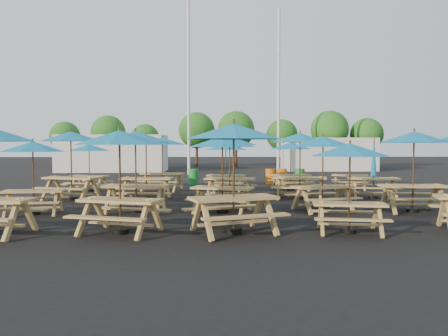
{
  "coord_description": "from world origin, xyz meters",
  "views": [
    {
      "loc": [
        -0.6,
        -16.06,
        2.02
      ],
      "look_at": [
        0.0,
        1.5,
        1.1
      ],
      "focal_mm": 35.0,
      "sensor_mm": 36.0,
      "label": 1
    }
  ],
  "objects_px": {
    "waste_bin_4": "(300,176)",
    "picnic_unit_5": "(136,142)",
    "picnic_unit_6": "(146,143)",
    "picnic_unit_17": "(414,142)",
    "picnic_unit_12": "(350,155)",
    "picnic_unit_18": "(374,173)",
    "waste_bin_3": "(271,176)",
    "picnic_unit_1": "(33,151)",
    "picnic_unit_19": "(350,151)",
    "picnic_unit_4": "(120,144)",
    "picnic_unit_15": "(291,149)",
    "picnic_unit_7": "(162,144)",
    "picnic_unit_10": "(230,145)",
    "waste_bin_0": "(193,177)",
    "picnic_unit_2": "(71,140)",
    "picnic_unit_9": "(222,146)",
    "picnic_unit_13": "(323,146)",
    "picnic_unit_11": "(226,149)",
    "picnic_unit_8": "(234,138)",
    "picnic_unit_14": "(300,142)",
    "picnic_unit_3": "(89,150)",
    "waste_bin_1": "(270,176)",
    "waste_bin_2": "(282,176)"
  },
  "relations": [
    {
      "from": "picnic_unit_3",
      "to": "waste_bin_3",
      "type": "bearing_deg",
      "value": 39.45
    },
    {
      "from": "picnic_unit_2",
      "to": "picnic_unit_9",
      "type": "height_order",
      "value": "picnic_unit_2"
    },
    {
      "from": "picnic_unit_10",
      "to": "picnic_unit_11",
      "type": "relative_size",
      "value": 1.17
    },
    {
      "from": "picnic_unit_17",
      "to": "waste_bin_1",
      "type": "xyz_separation_m",
      "value": [
        -2.99,
        9.53,
        -1.72
      ]
    },
    {
      "from": "picnic_unit_4",
      "to": "picnic_unit_18",
      "type": "height_order",
      "value": "picnic_unit_4"
    },
    {
      "from": "picnic_unit_8",
      "to": "picnic_unit_15",
      "type": "relative_size",
      "value": 1.32
    },
    {
      "from": "picnic_unit_4",
      "to": "picnic_unit_18",
      "type": "xyz_separation_m",
      "value": [
        8.23,
        6.28,
        -1.08
      ]
    },
    {
      "from": "picnic_unit_6",
      "to": "picnic_unit_15",
      "type": "distance_m",
      "value": 6.63
    },
    {
      "from": "picnic_unit_1",
      "to": "picnic_unit_12",
      "type": "height_order",
      "value": "picnic_unit_1"
    },
    {
      "from": "picnic_unit_5",
      "to": "picnic_unit_9",
      "type": "height_order",
      "value": "picnic_unit_5"
    },
    {
      "from": "picnic_unit_6",
      "to": "picnic_unit_5",
      "type": "bearing_deg",
      "value": -82.28
    },
    {
      "from": "picnic_unit_1",
      "to": "picnic_unit_18",
      "type": "height_order",
      "value": "picnic_unit_18"
    },
    {
      "from": "picnic_unit_9",
      "to": "waste_bin_2",
      "type": "bearing_deg",
      "value": 88.66
    },
    {
      "from": "picnic_unit_17",
      "to": "waste_bin_3",
      "type": "relative_size",
      "value": 3.08
    },
    {
      "from": "picnic_unit_11",
      "to": "picnic_unit_15",
      "type": "bearing_deg",
      "value": 9.41
    },
    {
      "from": "waste_bin_0",
      "to": "waste_bin_2",
      "type": "height_order",
      "value": "same"
    },
    {
      "from": "waste_bin_0",
      "to": "waste_bin_4",
      "type": "distance_m",
      "value": 5.52
    },
    {
      "from": "picnic_unit_12",
      "to": "waste_bin_3",
      "type": "xyz_separation_m",
      "value": [
        0.02,
        12.71,
        -1.4
      ]
    },
    {
      "from": "picnic_unit_1",
      "to": "picnic_unit_19",
      "type": "xyz_separation_m",
      "value": [
        11.45,
        6.73,
        -0.1
      ]
    },
    {
      "from": "picnic_unit_9",
      "to": "picnic_unit_13",
      "type": "height_order",
      "value": "same"
    },
    {
      "from": "waste_bin_0",
      "to": "waste_bin_4",
      "type": "relative_size",
      "value": 1.0
    },
    {
      "from": "picnic_unit_11",
      "to": "waste_bin_0",
      "type": "height_order",
      "value": "picnic_unit_11"
    },
    {
      "from": "picnic_unit_4",
      "to": "picnic_unit_6",
      "type": "distance_m",
      "value": 6.34
    },
    {
      "from": "picnic_unit_10",
      "to": "picnic_unit_19",
      "type": "distance_m",
      "value": 6.45
    },
    {
      "from": "picnic_unit_17",
      "to": "picnic_unit_1",
      "type": "bearing_deg",
      "value": -176.3
    },
    {
      "from": "picnic_unit_6",
      "to": "picnic_unit_17",
      "type": "height_order",
      "value": "picnic_unit_17"
    },
    {
      "from": "picnic_unit_6",
      "to": "waste_bin_4",
      "type": "distance_m",
      "value": 9.53
    },
    {
      "from": "picnic_unit_18",
      "to": "waste_bin_4",
      "type": "xyz_separation_m",
      "value": [
        -1.49,
        6.23,
        -0.57
      ]
    },
    {
      "from": "picnic_unit_4",
      "to": "picnic_unit_17",
      "type": "relative_size",
      "value": 1.07
    },
    {
      "from": "picnic_unit_8",
      "to": "picnic_unit_14",
      "type": "height_order",
      "value": "picnic_unit_8"
    },
    {
      "from": "picnic_unit_7",
      "to": "waste_bin_1",
      "type": "distance_m",
      "value": 6.35
    },
    {
      "from": "picnic_unit_8",
      "to": "waste_bin_3",
      "type": "relative_size",
      "value": 3.57
    },
    {
      "from": "picnic_unit_1",
      "to": "picnic_unit_15",
      "type": "bearing_deg",
      "value": 29.17
    },
    {
      "from": "picnic_unit_7",
      "to": "waste_bin_2",
      "type": "distance_m",
      "value": 6.89
    },
    {
      "from": "picnic_unit_7",
      "to": "picnic_unit_10",
      "type": "xyz_separation_m",
      "value": [
        2.84,
        -2.96,
        -0.02
      ]
    },
    {
      "from": "waste_bin_4",
      "to": "picnic_unit_5",
      "type": "bearing_deg",
      "value": -126.66
    },
    {
      "from": "waste_bin_2",
      "to": "waste_bin_4",
      "type": "height_order",
      "value": "same"
    },
    {
      "from": "picnic_unit_3",
      "to": "picnic_unit_10",
      "type": "height_order",
      "value": "picnic_unit_10"
    },
    {
      "from": "picnic_unit_17",
      "to": "waste_bin_0",
      "type": "relative_size",
      "value": 3.08
    },
    {
      "from": "picnic_unit_14",
      "to": "picnic_unit_15",
      "type": "bearing_deg",
      "value": 100.98
    },
    {
      "from": "picnic_unit_12",
      "to": "picnic_unit_18",
      "type": "xyz_separation_m",
      "value": [
        2.99,
        6.37,
        -0.82
      ]
    },
    {
      "from": "picnic_unit_4",
      "to": "picnic_unit_6",
      "type": "height_order",
      "value": "picnic_unit_6"
    },
    {
      "from": "picnic_unit_1",
      "to": "picnic_unit_13",
      "type": "xyz_separation_m",
      "value": [
        8.55,
        0.39,
        0.14
      ]
    },
    {
      "from": "waste_bin_1",
      "to": "waste_bin_4",
      "type": "distance_m",
      "value": 1.55
    },
    {
      "from": "picnic_unit_1",
      "to": "waste_bin_3",
      "type": "distance_m",
      "value": 12.94
    },
    {
      "from": "waste_bin_2",
      "to": "waste_bin_4",
      "type": "relative_size",
      "value": 1.0
    },
    {
      "from": "picnic_unit_2",
      "to": "picnic_unit_1",
      "type": "bearing_deg",
      "value": -74.33
    },
    {
      "from": "waste_bin_0",
      "to": "picnic_unit_2",
      "type": "bearing_deg",
      "value": -124.68
    },
    {
      "from": "picnic_unit_19",
      "to": "waste_bin_3",
      "type": "distance_m",
      "value": 4.59
    },
    {
      "from": "waste_bin_2",
      "to": "waste_bin_4",
      "type": "bearing_deg",
      "value": -1.7
    }
  ]
}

